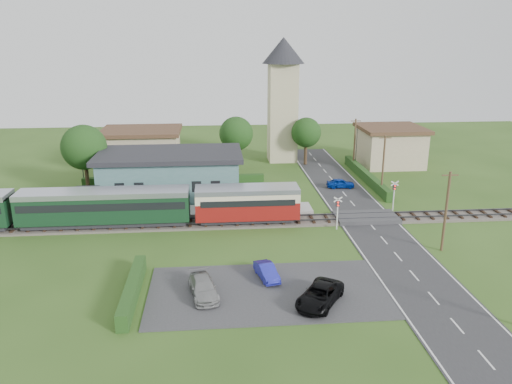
{
  "coord_description": "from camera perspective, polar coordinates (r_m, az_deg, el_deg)",
  "views": [
    {
      "loc": [
        -5.06,
        -43.91,
        17.46
      ],
      "look_at": [
        -0.93,
        4.0,
        2.57
      ],
      "focal_mm": 35.0,
      "sensor_mm": 36.0,
      "label": 1
    }
  ],
  "objects": [
    {
      "name": "railway_track",
      "position": [
        49.34,
        1.28,
        -3.39
      ],
      "size": [
        76.0,
        3.2,
        0.49
      ],
      "color": "#4C443D",
      "rests_on": "ground"
    },
    {
      "name": "equipment_hut",
      "position": [
        53.16,
        -18.77,
        -0.93
      ],
      "size": [
        2.3,
        2.3,
        2.55
      ],
      "color": "#BDB18A",
      "rests_on": "platform"
    },
    {
      "name": "pedestrian_far",
      "position": [
        52.74,
        -18.53,
        -1.4
      ],
      "size": [
        0.79,
        0.99,
        1.98
      ],
      "primitive_type": "imported",
      "rotation": [
        0.0,
        0.0,
        1.53
      ],
      "color": "gray",
      "rests_on": "platform"
    },
    {
      "name": "utility_pole_b",
      "position": [
        44.71,
        20.89,
        -1.99
      ],
      "size": [
        1.4,
        0.22,
        7.0
      ],
      "color": "#473321",
      "rests_on": "ground"
    },
    {
      "name": "tree_b",
      "position": [
        68.13,
        -2.28,
        6.67
      ],
      "size": [
        4.6,
        4.6,
        7.34
      ],
      "color": "#332316",
      "rests_on": "ground"
    },
    {
      "name": "car_park",
      "position": [
        36.53,
        1.29,
        -11.28
      ],
      "size": [
        17.0,
        9.0,
        0.08
      ],
      "primitive_type": "cube",
      "color": "#333335",
      "rests_on": "ground"
    },
    {
      "name": "house_west",
      "position": [
        71.15,
        -12.89,
        4.87
      ],
      "size": [
        10.8,
        8.8,
        5.5
      ],
      "color": "tan",
      "rests_on": "ground"
    },
    {
      "name": "crossing_signal_far",
      "position": [
        54.0,
        15.52,
        0.08
      ],
      "size": [
        0.84,
        0.28,
        3.28
      ],
      "color": "silver",
      "rests_on": "ground"
    },
    {
      "name": "pedestrian_near",
      "position": [
        51.59,
        -2.93,
        -1.11
      ],
      "size": [
        0.7,
        0.58,
        1.65
      ],
      "primitive_type": "imported",
      "rotation": [
        0.0,
        0.0,
        2.78
      ],
      "color": "gray",
      "rests_on": "platform"
    },
    {
      "name": "tree_c",
      "position": [
        71.3,
        5.75,
        6.77
      ],
      "size": [
        4.2,
        4.2,
        6.78
      ],
      "color": "#332316",
      "rests_on": "ground"
    },
    {
      "name": "car_park_silver",
      "position": [
        35.83,
        -6.06,
        -10.8
      ],
      "size": [
        2.51,
        4.51,
        1.23
      ],
      "primitive_type": "imported",
      "rotation": [
        0.0,
        0.0,
        0.19
      ],
      "color": "gray",
      "rests_on": "car_park"
    },
    {
      "name": "hedge_roadside",
      "position": [
        65.15,
        12.46,
        1.79
      ],
      "size": [
        0.8,
        18.0,
        1.2
      ],
      "primitive_type": "cube",
      "color": "#193814",
      "rests_on": "ground"
    },
    {
      "name": "hedge_carpark",
      "position": [
        36.58,
        -13.95,
        -10.8
      ],
      "size": [
        0.8,
        9.0,
        1.2
      ],
      "primitive_type": "cube",
      "color": "#193814",
      "rests_on": "ground"
    },
    {
      "name": "utility_pole_c",
      "position": [
        58.89,
        14.34,
        3.08
      ],
      "size": [
        1.4,
        0.22,
        7.0
      ],
      "color": "#473321",
      "rests_on": "ground"
    },
    {
      "name": "utility_pole_d",
      "position": [
        70.05,
        11.19,
        5.49
      ],
      "size": [
        1.4,
        0.22,
        7.0
      ],
      "color": "#473321",
      "rests_on": "ground"
    },
    {
      "name": "crossing_deck",
      "position": [
        51.3,
        12.47,
        -2.85
      ],
      "size": [
        6.2,
        3.4,
        0.45
      ],
      "primitive_type": "cube",
      "color": "#333335",
      "rests_on": "ground"
    },
    {
      "name": "streetlamp_west",
      "position": [
        67.67,
        -19.34,
        3.92
      ],
      "size": [
        0.3,
        0.3,
        5.15
      ],
      "color": "#3F3F47",
      "rests_on": "ground"
    },
    {
      "name": "tree_a",
      "position": [
        61.02,
        -19.06,
        4.84
      ],
      "size": [
        5.2,
        5.2,
        8.0
      ],
      "color": "#332316",
      "rests_on": "ground"
    },
    {
      "name": "ground",
      "position": [
        47.52,
        1.54,
        -4.36
      ],
      "size": [
        120.0,
        120.0,
        0.0
      ],
      "primitive_type": "plane",
      "color": "#2D4C19"
    },
    {
      "name": "platform",
      "position": [
        52.28,
        -10.07,
        -2.32
      ],
      "size": [
        30.0,
        3.0,
        0.45
      ],
      "primitive_type": "cube",
      "color": "gray",
      "rests_on": "ground"
    },
    {
      "name": "car_park_blue",
      "position": [
        38.05,
        1.23,
        -9.06
      ],
      "size": [
        1.86,
        3.48,
        1.09
      ],
      "primitive_type": "imported",
      "rotation": [
        0.0,
        0.0,
        0.23
      ],
      "color": "#2124A8",
      "rests_on": "car_park"
    },
    {
      "name": "road",
      "position": [
        49.59,
        13.13,
        -3.86
      ],
      "size": [
        6.0,
        70.0,
        0.05
      ],
      "primitive_type": "cube",
      "color": "#28282B",
      "rests_on": "ground"
    },
    {
      "name": "hedge_station",
      "position": [
        61.94,
        -9.31,
        1.22
      ],
      "size": [
        22.0,
        0.8,
        1.3
      ],
      "primitive_type": "cube",
      "color": "#193814",
      "rests_on": "ground"
    },
    {
      "name": "church_tower",
      "position": [
        72.97,
        3.09,
        11.49
      ],
      "size": [
        6.0,
        6.0,
        17.6
      ],
      "color": "#BDB18A",
      "rests_on": "ground"
    },
    {
      "name": "train",
      "position": [
        50.29,
        -20.46,
        -1.62
      ],
      "size": [
        43.2,
        2.9,
        3.4
      ],
      "color": "#232328",
      "rests_on": "ground"
    },
    {
      "name": "station_building",
      "position": [
        57.07,
        -9.72,
        1.96
      ],
      "size": [
        16.0,
        9.0,
        5.3
      ],
      "color": "#457070",
      "rests_on": "ground"
    },
    {
      "name": "streetlamp_east",
      "position": [
        75.36,
        11.46,
        5.83
      ],
      "size": [
        0.3,
        0.3,
        5.15
      ],
      "color": "#3F3F47",
      "rests_on": "ground"
    },
    {
      "name": "crossing_signal_near",
      "position": [
        47.52,
        9.31,
        -1.84
      ],
      "size": [
        0.84,
        0.28,
        3.28
      ],
      "color": "silver",
      "rests_on": "ground"
    },
    {
      "name": "car_park_dark",
      "position": [
        34.91,
        7.3,
        -11.59
      ],
      "size": [
        4.35,
        5.05,
        1.29
      ],
      "primitive_type": "imported",
      "rotation": [
        0.0,
        0.0,
        -0.58
      ],
      "color": "black",
      "rests_on": "car_park"
    },
    {
      "name": "car_on_road",
      "position": [
        61.27,
        9.63,
        1.0
      ],
      "size": [
        3.4,
        1.53,
        1.14
      ],
      "primitive_type": "imported",
      "rotation": [
        0.0,
        0.0,
        1.51
      ],
      "color": "#062994",
      "rests_on": "road"
    },
    {
      "name": "house_east",
      "position": [
        73.86,
        15.08,
        5.16
      ],
      "size": [
        8.8,
        8.8,
        5.5
      ],
      "color": "tan",
      "rests_on": "ground"
    }
  ]
}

